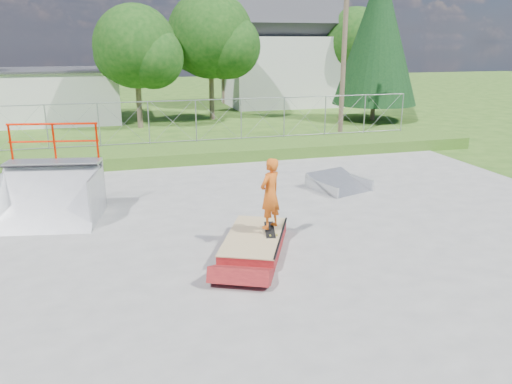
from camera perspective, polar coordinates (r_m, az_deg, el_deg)
The scene contains 17 objects.
ground at distance 12.21m, azimuth 1.21°, elevation -5.63°, with size 120.00×120.00×0.00m, color #2C5618.
concrete_pad at distance 12.21m, azimuth 1.21°, elevation -5.54°, with size 20.00×16.00×0.04m, color gray.
grass_berm at distance 21.03m, azimuth -6.33°, elevation 4.59°, with size 24.00×3.00×0.50m, color #2C5618.
grind_box at distance 11.61m, azimuth -0.18°, elevation -5.83°, with size 2.20×2.85×0.38m.
quarter_pipe at distance 14.15m, azimuth -22.88°, elevation 1.56°, with size 2.52×2.13×2.52m, color #AEB1B6, non-canonical shape.
flat_bank_ramp at distance 16.50m, azimuth 9.49°, elevation 1.02°, with size 1.56×1.66×0.48m, color #AEB1B6, non-canonical shape.
skateboard at distance 11.71m, azimuth 1.59°, elevation -4.39°, with size 0.22×0.80×0.02m, color black.
skater at distance 11.44m, azimuth 1.62°, elevation -0.53°, with size 0.60×0.40×1.65m, color #D85A16.
chain_link_fence at distance 21.80m, azimuth -6.87°, elevation 8.08°, with size 20.00×0.06×1.80m, color gray, non-canonical shape.
utility_building_flat at distance 33.28m, azimuth -24.11°, elevation 9.92°, with size 10.00×6.00×3.00m, color silver.
gable_house at distance 38.81m, azimuth 2.90°, elevation 15.56°, with size 8.40×6.08×8.94m.
utility_pole at distance 25.23m, azimuth 10.01°, elevation 15.06°, with size 0.24×0.24×8.00m, color brown.
tree_left_near at distance 28.68m, azimuth -13.08°, elevation 15.54°, with size 4.76×4.48×6.65m.
tree_center at distance 31.21m, azimuth -4.65°, elevation 17.09°, with size 5.44×5.12×7.60m.
tree_right_far at distance 38.82m, azimuth 11.69°, elevation 16.29°, with size 5.10×4.80×7.12m.
tree_back_mid at distance 39.59m, azimuth -3.39°, elevation 15.28°, with size 4.08×3.84×5.70m.
conifer_tree at distance 31.73m, azimuth 13.76°, elevation 17.04°, with size 5.04×5.04×9.10m.
Camera 1 is at (-3.30, -10.80, 4.66)m, focal length 35.00 mm.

